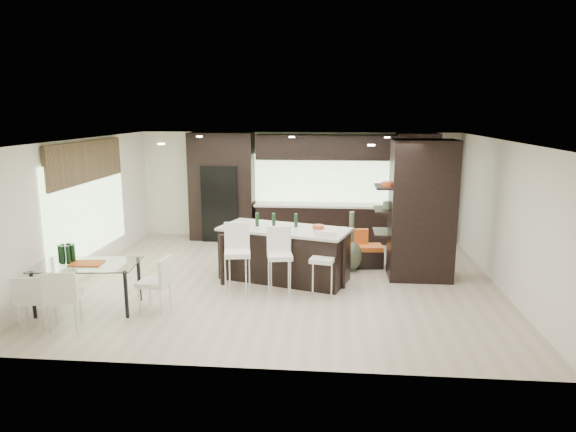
# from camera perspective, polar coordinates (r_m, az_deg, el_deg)

# --- Properties ---
(ground) EXTENTS (8.00, 8.00, 0.00)m
(ground) POSITION_cam_1_polar(r_m,az_deg,el_deg) (10.03, -0.31, -7.14)
(ground) COLOR #BFAB92
(ground) RESTS_ON ground
(back_wall) EXTENTS (8.00, 0.02, 2.70)m
(back_wall) POSITION_cam_1_polar(r_m,az_deg,el_deg) (13.12, 1.12, 3.40)
(back_wall) COLOR white
(back_wall) RESTS_ON ground
(left_wall) EXTENTS (0.02, 7.00, 2.70)m
(left_wall) POSITION_cam_1_polar(r_m,az_deg,el_deg) (10.81, -21.93, 0.78)
(left_wall) COLOR white
(left_wall) RESTS_ON ground
(right_wall) EXTENTS (0.02, 7.00, 2.70)m
(right_wall) POSITION_cam_1_polar(r_m,az_deg,el_deg) (10.13, 22.83, 0.02)
(right_wall) COLOR white
(right_wall) RESTS_ON ground
(ceiling) EXTENTS (8.00, 7.00, 0.02)m
(ceiling) POSITION_cam_1_polar(r_m,az_deg,el_deg) (9.51, -0.32, 8.45)
(ceiling) COLOR white
(ceiling) RESTS_ON ground
(window_left) EXTENTS (0.04, 3.20, 1.90)m
(window_left) POSITION_cam_1_polar(r_m,az_deg,el_deg) (10.97, -21.27, 0.97)
(window_left) COLOR #B2D199
(window_left) RESTS_ON left_wall
(window_back) EXTENTS (3.40, 0.04, 1.20)m
(window_back) POSITION_cam_1_polar(r_m,az_deg,el_deg) (13.03, 3.75, 4.21)
(window_back) COLOR #B2D199
(window_back) RESTS_ON back_wall
(stone_accent) EXTENTS (0.08, 3.00, 0.80)m
(stone_accent) POSITION_cam_1_polar(r_m,az_deg,el_deg) (10.84, -21.48, 5.65)
(stone_accent) COLOR brown
(stone_accent) RESTS_ON left_wall
(ceiling_spots) EXTENTS (4.00, 3.00, 0.02)m
(ceiling_spots) POSITION_cam_1_polar(r_m,az_deg,el_deg) (9.76, -0.18, 8.41)
(ceiling_spots) COLOR white
(ceiling_spots) RESTS_ON ceiling
(back_cabinetry) EXTENTS (6.80, 0.68, 2.70)m
(back_cabinetry) POSITION_cam_1_polar(r_m,az_deg,el_deg) (12.77, 3.26, 3.16)
(back_cabinetry) COLOR black
(back_cabinetry) RESTS_ON ground
(refrigerator) EXTENTS (0.90, 0.68, 1.90)m
(refrigerator) POSITION_cam_1_polar(r_m,az_deg,el_deg) (13.08, -7.33, 1.51)
(refrigerator) COLOR black
(refrigerator) RESTS_ON ground
(partition_column) EXTENTS (1.20, 0.80, 2.70)m
(partition_column) POSITION_cam_1_polar(r_m,az_deg,el_deg) (10.18, 14.64, 0.61)
(partition_column) COLOR black
(partition_column) RESTS_ON ground
(kitchen_island) EXTENTS (2.67, 1.74, 1.03)m
(kitchen_island) POSITION_cam_1_polar(r_m,az_deg,el_deg) (9.95, -0.41, -4.20)
(kitchen_island) COLOR black
(kitchen_island) RESTS_ON ground
(stool_left) EXTENTS (0.53, 0.53, 1.02)m
(stool_left) POSITION_cam_1_polar(r_m,az_deg,el_deg) (9.24, -5.63, -5.53)
(stool_left) COLOR white
(stool_left) RESTS_ON ground
(stool_mid) EXTENTS (0.50, 0.50, 0.97)m
(stool_mid) POSITION_cam_1_polar(r_m,az_deg,el_deg) (9.15, -0.92, -5.81)
(stool_mid) COLOR white
(stool_mid) RESTS_ON ground
(stool_right) EXTENTS (0.48, 0.48, 0.91)m
(stool_right) POSITION_cam_1_polar(r_m,az_deg,el_deg) (9.13, 3.85, -6.09)
(stool_right) COLOR white
(stool_right) RESTS_ON ground
(bench) EXTENTS (1.23, 0.57, 0.46)m
(bench) POSITION_cam_1_polar(r_m,az_deg,el_deg) (10.91, 7.31, -4.42)
(bench) COLOR black
(bench) RESTS_ON ground
(floor_vase) EXTENTS (0.57, 0.57, 1.23)m
(floor_vase) POSITION_cam_1_polar(r_m,az_deg,el_deg) (10.54, 7.04, -2.81)
(floor_vase) COLOR #45523B
(floor_vase) RESTS_ON ground
(dining_table) EXTENTS (1.70, 1.07, 0.78)m
(dining_table) POSITION_cam_1_polar(r_m,az_deg,el_deg) (9.13, -21.29, -7.32)
(dining_table) COLOR white
(dining_table) RESTS_ON ground
(chair_near) EXTENTS (0.58, 0.58, 0.87)m
(chair_near) POSITION_cam_1_polar(r_m,az_deg,el_deg) (8.47, -23.61, -8.65)
(chair_near) COLOR white
(chair_near) RESTS_ON ground
(chair_far) EXTENTS (0.50, 0.50, 0.78)m
(chair_far) POSITION_cam_1_polar(r_m,az_deg,el_deg) (8.76, -26.45, -8.56)
(chair_far) COLOR white
(chair_far) RESTS_ON ground
(chair_end) EXTENTS (0.51, 0.51, 0.86)m
(chair_end) POSITION_cam_1_polar(r_m,az_deg,el_deg) (8.68, -14.61, -7.58)
(chair_end) COLOR white
(chair_end) RESTS_ON ground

